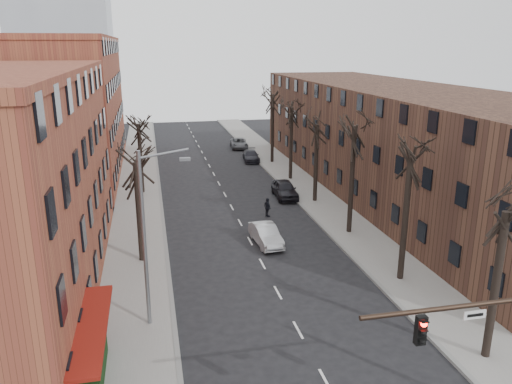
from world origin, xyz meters
TOP-DOWN VIEW (x-y plane):
  - sidewalk_left at (-8.00, 35.00)m, footprint 4.00×90.00m
  - sidewalk_right at (8.00, 35.00)m, footprint 4.00×90.00m
  - building_left_far at (-16.00, 44.00)m, footprint 12.00×28.00m
  - building_right at (16.00, 30.00)m, footprint 12.00×50.00m
  - awning_left at (-9.40, 6.00)m, footprint 1.20×7.00m
  - hedge at (-9.50, 5.00)m, footprint 0.80×6.00m
  - tree_right_a at (7.60, 4.00)m, footprint 5.20×5.20m
  - tree_right_b at (7.60, 12.00)m, footprint 5.20×5.20m
  - tree_right_c at (7.60, 20.00)m, footprint 5.20×5.20m
  - tree_right_d at (7.60, 28.00)m, footprint 5.20×5.20m
  - tree_right_e at (7.60, 36.00)m, footprint 5.20×5.20m
  - tree_right_f at (7.60, 44.00)m, footprint 5.20×5.20m
  - tree_left_a at (-7.60, 18.00)m, footprint 5.20×5.20m
  - tree_left_b at (-7.60, 34.00)m, footprint 5.20×5.20m
  - streetlight at (-7.03, 10.00)m, footprint 2.45×0.22m
  - silver_sedan at (1.00, 19.26)m, footprint 1.81×4.33m
  - parked_car_near at (5.30, 29.90)m, footprint 2.02×4.73m
  - parked_car_mid at (5.30, 45.41)m, footprint 2.24×4.62m
  - parked_car_far at (5.30, 53.67)m, footprint 2.59×4.93m
  - pedestrian_crossing at (2.47, 24.96)m, footprint 0.66×1.01m

SIDE VIEW (x-z plane):
  - awning_left at x=-9.40m, z-range -0.07..0.07m
  - tree_right_a at x=7.60m, z-range -5.00..5.00m
  - tree_right_b at x=7.60m, z-range -5.40..5.40m
  - tree_right_c at x=7.60m, z-range -5.80..5.80m
  - tree_right_d at x=7.60m, z-range -5.00..5.00m
  - tree_right_e at x=7.60m, z-range -5.40..5.40m
  - tree_right_f at x=7.60m, z-range -5.80..5.80m
  - tree_left_a at x=-7.60m, z-range -4.75..4.75m
  - tree_left_b at x=-7.60m, z-range -4.75..4.75m
  - sidewalk_left at x=-8.00m, z-range 0.00..0.15m
  - sidewalk_right at x=8.00m, z-range 0.00..0.15m
  - parked_car_mid at x=5.30m, z-range 0.00..1.30m
  - hedge at x=-9.50m, z-range 0.15..1.15m
  - parked_car_far at x=5.30m, z-range 0.00..1.32m
  - silver_sedan at x=1.00m, z-range 0.00..1.39m
  - pedestrian_crossing at x=2.47m, z-range 0.00..1.59m
  - parked_car_near at x=5.30m, z-range 0.00..1.59m
  - building_right at x=16.00m, z-range 0.00..10.00m
  - streetlight at x=-7.03m, z-range 0.50..9.53m
  - building_left_far at x=-16.00m, z-range 0.00..14.00m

